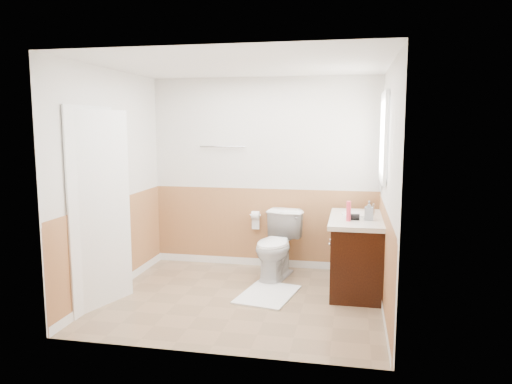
% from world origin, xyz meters
% --- Properties ---
extents(floor, '(3.00, 3.00, 0.00)m').
position_xyz_m(floor, '(0.00, 0.00, 0.00)').
color(floor, '#8C7051').
rests_on(floor, ground).
extents(ceiling, '(3.00, 3.00, 0.00)m').
position_xyz_m(ceiling, '(0.00, 0.00, 2.50)').
color(ceiling, white).
rests_on(ceiling, floor).
extents(wall_back, '(3.00, 0.00, 3.00)m').
position_xyz_m(wall_back, '(0.00, 1.30, 1.25)').
color(wall_back, silver).
rests_on(wall_back, floor).
extents(wall_front, '(3.00, 0.00, 3.00)m').
position_xyz_m(wall_front, '(0.00, -1.30, 1.25)').
color(wall_front, silver).
rests_on(wall_front, floor).
extents(wall_left, '(0.00, 3.00, 3.00)m').
position_xyz_m(wall_left, '(-1.50, 0.00, 1.25)').
color(wall_left, silver).
rests_on(wall_left, floor).
extents(wall_right, '(0.00, 3.00, 3.00)m').
position_xyz_m(wall_right, '(1.50, 0.00, 1.25)').
color(wall_right, silver).
rests_on(wall_right, floor).
extents(wainscot_back, '(3.00, 0.00, 3.00)m').
position_xyz_m(wainscot_back, '(0.00, 1.29, 0.50)').
color(wainscot_back, '#C2814D').
rests_on(wainscot_back, floor).
extents(wainscot_front, '(3.00, 0.00, 3.00)m').
position_xyz_m(wainscot_front, '(0.00, -1.29, 0.50)').
color(wainscot_front, '#C2814D').
rests_on(wainscot_front, floor).
extents(wainscot_left, '(0.00, 2.60, 2.60)m').
position_xyz_m(wainscot_left, '(-1.49, 0.00, 0.50)').
color(wainscot_left, '#C2814D').
rests_on(wainscot_left, floor).
extents(wainscot_right, '(0.00, 2.60, 2.60)m').
position_xyz_m(wainscot_right, '(1.49, 0.00, 0.50)').
color(wainscot_right, '#C2814D').
rests_on(wainscot_right, floor).
extents(toilet, '(0.60, 0.87, 0.82)m').
position_xyz_m(toilet, '(0.25, 0.81, 0.41)').
color(toilet, white).
rests_on(toilet, floor).
extents(bath_mat, '(0.69, 0.89, 0.02)m').
position_xyz_m(bath_mat, '(0.25, 0.16, 0.01)').
color(bath_mat, white).
rests_on(bath_mat, floor).
extents(vanity_cabinet, '(0.55, 1.10, 0.80)m').
position_xyz_m(vanity_cabinet, '(1.21, 0.55, 0.40)').
color(vanity_cabinet, black).
rests_on(vanity_cabinet, floor).
extents(vanity_knob_left, '(0.03, 0.03, 0.03)m').
position_xyz_m(vanity_knob_left, '(0.91, 0.45, 0.55)').
color(vanity_knob_left, silver).
rests_on(vanity_knob_left, vanity_cabinet).
extents(vanity_knob_right, '(0.03, 0.03, 0.03)m').
position_xyz_m(vanity_knob_right, '(0.91, 0.65, 0.55)').
color(vanity_knob_right, '#B6B7BD').
rests_on(vanity_knob_right, vanity_cabinet).
extents(countertop, '(0.60, 1.15, 0.05)m').
position_xyz_m(countertop, '(1.20, 0.55, 0.83)').
color(countertop, silver).
rests_on(countertop, vanity_cabinet).
extents(sink_basin, '(0.36, 0.36, 0.02)m').
position_xyz_m(sink_basin, '(1.21, 0.70, 0.86)').
color(sink_basin, white).
rests_on(sink_basin, countertop).
extents(faucet, '(0.02, 0.02, 0.14)m').
position_xyz_m(faucet, '(1.39, 0.70, 0.92)').
color(faucet, silver).
rests_on(faucet, countertop).
extents(lotion_bottle, '(0.05, 0.05, 0.22)m').
position_xyz_m(lotion_bottle, '(1.11, 0.30, 0.96)').
color(lotion_bottle, '#E63B53').
rests_on(lotion_bottle, countertop).
extents(soap_dispenser, '(0.10, 0.10, 0.21)m').
position_xyz_m(soap_dispenser, '(1.33, 0.42, 0.96)').
color(soap_dispenser, gray).
rests_on(soap_dispenser, countertop).
extents(hair_dryer_body, '(0.14, 0.07, 0.07)m').
position_xyz_m(hair_dryer_body, '(1.16, 0.38, 0.89)').
color(hair_dryer_body, black).
rests_on(hair_dryer_body, countertop).
extents(hair_dryer_handle, '(0.03, 0.03, 0.07)m').
position_xyz_m(hair_dryer_handle, '(1.13, 0.47, 0.86)').
color(hair_dryer_handle, black).
rests_on(hair_dryer_handle, countertop).
extents(mirror_panel, '(0.02, 0.35, 0.90)m').
position_xyz_m(mirror_panel, '(1.48, 1.10, 1.55)').
color(mirror_panel, silver).
rests_on(mirror_panel, wall_right).
extents(window_frame, '(0.04, 0.80, 1.00)m').
position_xyz_m(window_frame, '(1.47, 0.59, 1.75)').
color(window_frame, white).
rests_on(window_frame, wall_right).
extents(window_glass, '(0.01, 0.70, 0.90)m').
position_xyz_m(window_glass, '(1.49, 0.59, 1.75)').
color(window_glass, white).
rests_on(window_glass, wall_right).
extents(door, '(0.29, 0.78, 2.04)m').
position_xyz_m(door, '(-1.40, -0.45, 1.02)').
color(door, white).
rests_on(door, wall_left).
extents(door_frame, '(0.02, 0.92, 2.10)m').
position_xyz_m(door_frame, '(-1.48, -0.45, 1.03)').
color(door_frame, white).
rests_on(door_frame, wall_left).
extents(door_knob, '(0.06, 0.06, 0.06)m').
position_xyz_m(door_knob, '(-1.34, -0.12, 0.95)').
color(door_knob, silver).
rests_on(door_knob, door).
extents(towel_bar, '(0.62, 0.02, 0.02)m').
position_xyz_m(towel_bar, '(-0.55, 1.25, 1.60)').
color(towel_bar, silver).
rests_on(towel_bar, wall_back).
extents(tp_holder_bar, '(0.14, 0.02, 0.02)m').
position_xyz_m(tp_holder_bar, '(-0.10, 1.23, 0.70)').
color(tp_holder_bar, silver).
rests_on(tp_holder_bar, wall_back).
extents(tp_roll, '(0.10, 0.11, 0.11)m').
position_xyz_m(tp_roll, '(-0.10, 1.23, 0.70)').
color(tp_roll, white).
rests_on(tp_roll, tp_holder_bar).
extents(tp_sheet, '(0.10, 0.01, 0.16)m').
position_xyz_m(tp_sheet, '(-0.10, 1.23, 0.59)').
color(tp_sheet, white).
rests_on(tp_sheet, tp_roll).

